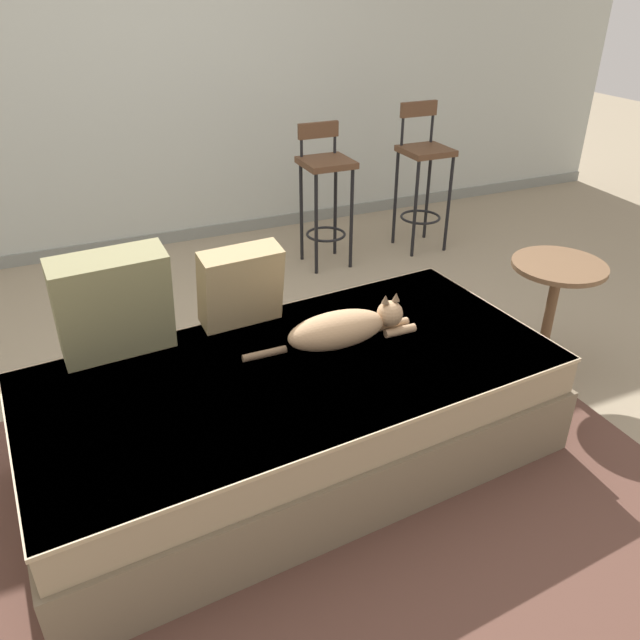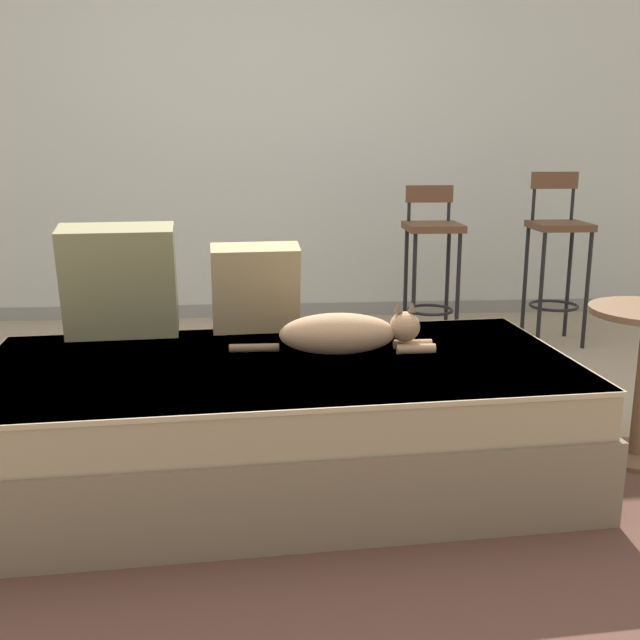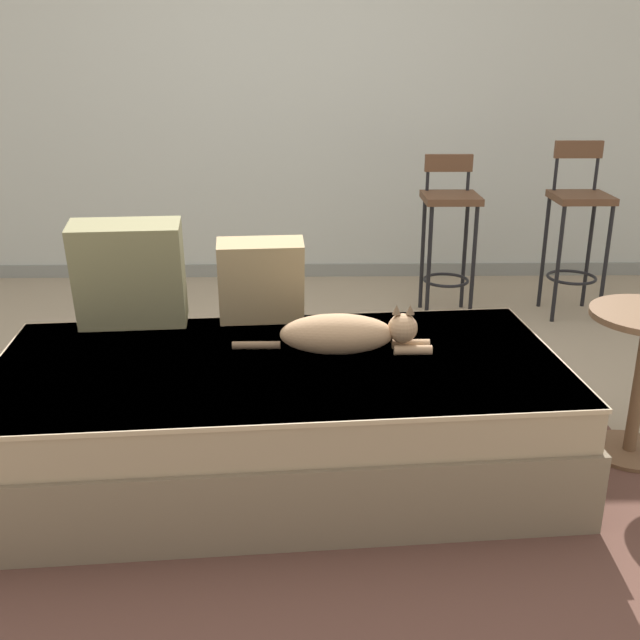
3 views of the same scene
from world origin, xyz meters
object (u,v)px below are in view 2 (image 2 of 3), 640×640
object	(u,v)px
bar_stool_by_doorway	(557,248)
throw_pillow_corner	(120,281)
couch	(280,421)
throw_pillow_middle	(256,288)
cat	(346,333)
bar_stool_near_window	(432,250)

from	to	relation	value
bar_stool_by_doorway	throw_pillow_corner	bearing A→B (deg)	-147.83
couch	throw_pillow_middle	world-z (taller)	throw_pillow_middle
couch	throw_pillow_middle	bearing A→B (deg)	101.89
throw_pillow_middle	couch	bearing A→B (deg)	-78.11
couch	throw_pillow_middle	size ratio (longest dim) A/B	5.98
throw_pillow_middle	bar_stool_by_doorway	distance (m)	2.26
couch	cat	distance (m)	0.39
bar_stool_near_window	bar_stool_by_doorway	bearing A→B (deg)	0.04
bar_stool_by_doorway	throw_pillow_middle	bearing A→B (deg)	-141.69
couch	bar_stool_by_doorway	world-z (taller)	bar_stool_by_doorway
throw_pillow_corner	bar_stool_near_window	distance (m)	2.11
bar_stool_near_window	cat	bearing A→B (deg)	-111.80
throw_pillow_corner	couch	bearing A→B (deg)	-30.61
cat	bar_stool_near_window	world-z (taller)	bar_stool_near_window
throw_pillow_middle	bar_stool_by_doorway	world-z (taller)	bar_stool_by_doorway
bar_stool_near_window	bar_stool_by_doorway	world-z (taller)	bar_stool_by_doorway
cat	bar_stool_by_doorway	bearing A→B (deg)	50.04
couch	bar_stool_near_window	xyz separation A→B (m)	(0.93, 1.80, 0.34)
bar_stool_near_window	bar_stool_by_doorway	size ratio (longest dim) A/B	0.92
cat	bar_stool_by_doorway	world-z (taller)	bar_stool_by_doorway
throw_pillow_corner	bar_stool_by_doorway	world-z (taller)	bar_stool_by_doorway
throw_pillow_middle	cat	distance (m)	0.47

